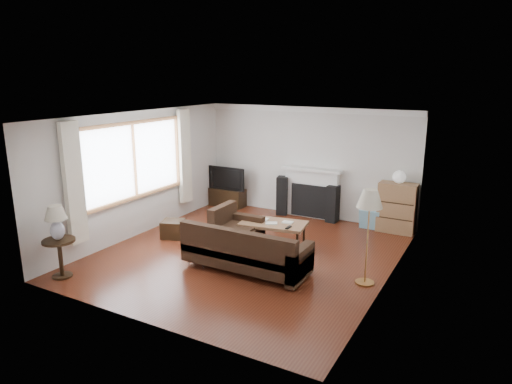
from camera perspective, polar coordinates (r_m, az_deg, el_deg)
The scene contains 17 objects.
room at distance 8.05m, azimuth -1.03°, elevation 0.57°, with size 5.10×5.60×2.54m.
window at distance 9.29m, azimuth -14.92°, elevation 3.84°, with size 0.12×2.74×1.54m, color brown.
curtain_near at distance 8.28m, azimuth -21.84°, elevation 0.97°, with size 0.10×0.35×2.10m, color white.
curtain_far at distance 10.41m, azimuth -8.91°, elevation 4.41°, with size 0.10×0.35×2.10m, color white.
fireplace at distance 10.46m, azimuth 6.93°, elevation -0.10°, with size 1.40×0.26×1.15m, color white.
tv_stand at distance 11.40m, azimuth -3.58°, elevation -0.65°, with size 0.88×0.40×0.44m, color black.
television at distance 11.25m, azimuth -3.39°, elevation 1.80°, with size 0.99×0.13×0.57m, color black.
speaker_left at distance 10.68m, azimuth 3.33°, elevation -0.43°, with size 0.25×0.30×0.89m, color black.
speaker_right at distance 10.24m, azimuth 9.58°, elevation -1.46°, with size 0.23×0.28×0.83m, color black.
bookshelf at distance 9.84m, azimuth 17.20°, elevation -1.90°, with size 0.76×0.36×1.04m, color olive.
globe_lamp at distance 9.69m, azimuth 17.48°, elevation 1.79°, with size 0.26×0.26×0.26m, color white.
sectional_sofa at distance 7.64m, azimuth -1.24°, elevation -7.15°, with size 2.29×1.68×0.74m, color black.
coffee_table at distance 8.72m, azimuth 2.18°, elevation -5.28°, with size 1.23×0.67×0.48m, color #8A6242.
footstool at distance 9.35m, azimuth -10.33°, elevation -4.55°, with size 0.41×0.41×0.35m, color black.
floor_lamp at distance 7.22m, azimuth 13.77°, elevation -5.56°, with size 0.39×0.39×1.52m, color #AA763B.
side_table at distance 8.05m, azimuth -23.24°, elevation -7.62°, with size 0.51×0.51×0.64m, color black.
table_lamp at distance 7.85m, azimuth -23.66°, elevation -3.57°, with size 0.34×0.34×0.55m, color silver.
Camera 1 is at (3.91, -6.77, 3.17)m, focal length 32.00 mm.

